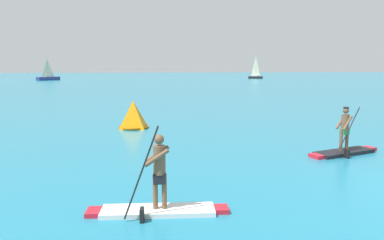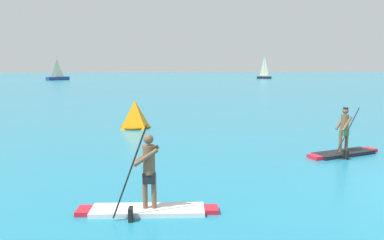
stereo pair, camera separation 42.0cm
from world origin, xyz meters
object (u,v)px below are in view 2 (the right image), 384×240
paddleboarder_near_left (147,196)px  paddleboarder_mid_center (344,146)px  sailboat_left_horizon (58,77)px  race_marker_buoy (135,115)px  sailboat_right_horizon (264,75)px

paddleboarder_near_left → paddleboarder_mid_center: (7.13, 3.71, -0.06)m
paddleboarder_mid_center → sailboat_left_horizon: sailboat_left_horizon is taller
paddleboarder_near_left → race_marker_buoy: 10.81m
sailboat_left_horizon → sailboat_right_horizon: sailboat_right_horizon is taller
sailboat_left_horizon → sailboat_right_horizon: size_ratio=0.85×
sailboat_left_horizon → sailboat_right_horizon: 55.33m
paddleboarder_near_left → sailboat_left_horizon: 86.53m
paddleboarder_near_left → sailboat_right_horizon: (37.54, 86.26, 0.73)m
sailboat_left_horizon → sailboat_right_horizon: bearing=-40.4°
race_marker_buoy → paddleboarder_mid_center: bearing=-44.7°
sailboat_right_horizon → paddleboarder_near_left: bearing=-96.6°
sailboat_left_horizon → paddleboarder_mid_center: bearing=-114.9°
paddleboarder_near_left → race_marker_buoy: size_ratio=1.72×
race_marker_buoy → sailboat_right_horizon: size_ratio=0.25×
paddleboarder_near_left → paddleboarder_mid_center: paddleboarder_near_left is taller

